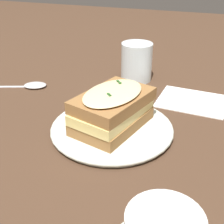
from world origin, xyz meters
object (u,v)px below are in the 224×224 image
object	(u,v)px
dinner_plate	(112,128)
napkin	(192,101)
water_glass	(137,62)
sandwich	(112,109)
spoon	(31,85)

from	to	relation	value
dinner_plate	napkin	distance (m)	0.22
napkin	water_glass	bearing A→B (deg)	-29.76
sandwich	napkin	size ratio (longest dim) A/B	1.16
dinner_plate	sandwich	xyz separation A→B (m)	(-0.00, -0.00, 0.04)
sandwich	dinner_plate	bearing A→B (deg)	60.49
dinner_plate	sandwich	distance (m)	0.04
sandwich	spoon	size ratio (longest dim) A/B	1.09
sandwich	water_glass	xyz separation A→B (m)	(0.02, -0.27, -0.00)
water_glass	spoon	bearing A→B (deg)	28.97
dinner_plate	spoon	world-z (taller)	dinner_plate
spoon	napkin	size ratio (longest dim) A/B	1.06
sandwich	water_glass	world-z (taller)	water_glass
napkin	sandwich	bearing A→B (deg)	53.69
spoon	napkin	xyz separation A→B (m)	(-0.39, -0.04, -0.00)
water_glass	spoon	size ratio (longest dim) A/B	0.61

